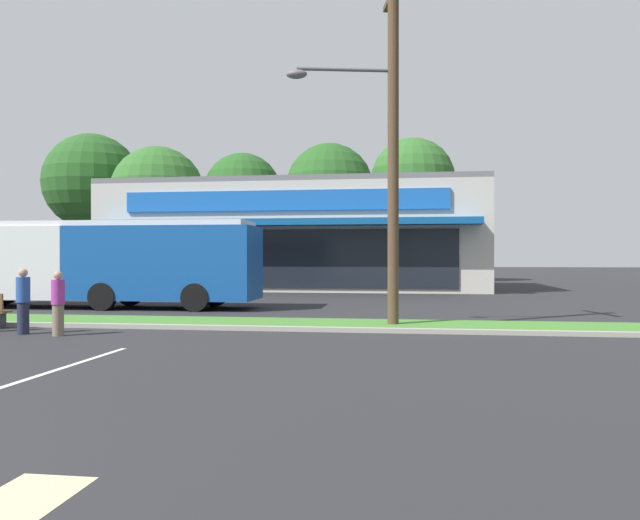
{
  "coord_description": "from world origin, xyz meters",
  "views": [
    {
      "loc": [
        5.96,
        -3.23,
        1.92
      ],
      "look_at": [
        2.88,
        18.1,
        1.82
      ],
      "focal_mm": 35.36,
      "sensor_mm": 36.0,
      "label": 1
    }
  ],
  "objects_px": {
    "city_bus": "(93,261)",
    "pedestrian_far": "(58,303)",
    "utility_pole": "(388,137)",
    "pedestrian_by_pole": "(23,301)"
  },
  "relations": [
    {
      "from": "pedestrian_far",
      "to": "pedestrian_by_pole",
      "type": "bearing_deg",
      "value": 142.41
    },
    {
      "from": "pedestrian_far",
      "to": "city_bus",
      "type": "bearing_deg",
      "value": 85.05
    },
    {
      "from": "utility_pole",
      "to": "city_bus",
      "type": "relative_size",
      "value": 0.76
    },
    {
      "from": "pedestrian_by_pole",
      "to": "utility_pole",
      "type": "bearing_deg",
      "value": 134.7
    },
    {
      "from": "pedestrian_by_pole",
      "to": "pedestrian_far",
      "type": "xyz_separation_m",
      "value": [
        1.04,
        -0.18,
        -0.03
      ]
    },
    {
      "from": "utility_pole",
      "to": "pedestrian_by_pole",
      "type": "height_order",
      "value": "utility_pole"
    },
    {
      "from": "city_bus",
      "to": "pedestrian_far",
      "type": "bearing_deg",
      "value": 111.84
    },
    {
      "from": "utility_pole",
      "to": "pedestrian_far",
      "type": "height_order",
      "value": "utility_pole"
    },
    {
      "from": "city_bus",
      "to": "pedestrian_far",
      "type": "relative_size",
      "value": 7.99
    },
    {
      "from": "utility_pole",
      "to": "pedestrian_by_pole",
      "type": "relative_size",
      "value": 5.87
    }
  ]
}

